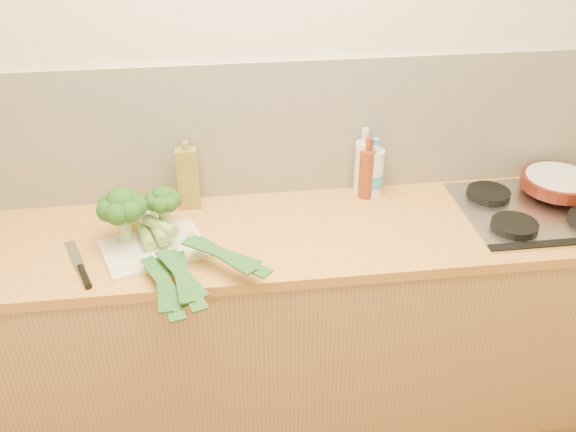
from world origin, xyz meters
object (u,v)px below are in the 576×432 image
at_px(gas_hob, 538,209).
at_px(chefs_knife, 82,271).
at_px(chopping_board, 154,248).
at_px(skillet, 560,182).

relative_size(gas_hob, chefs_knife, 1.93).
distance_m(chopping_board, skillet, 1.59).
distance_m(chefs_knife, skillet, 1.83).
bearing_deg(chefs_knife, gas_hob, -14.61).
xyz_separation_m(gas_hob, chopping_board, (-1.45, -0.06, -0.01)).
xyz_separation_m(chefs_knife, skillet, (1.81, 0.29, 0.06)).
height_order(gas_hob, skillet, skillet).
xyz_separation_m(chopping_board, skillet, (1.58, 0.18, 0.06)).
distance_m(chopping_board, chefs_knife, 0.26).
distance_m(gas_hob, skillet, 0.18).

